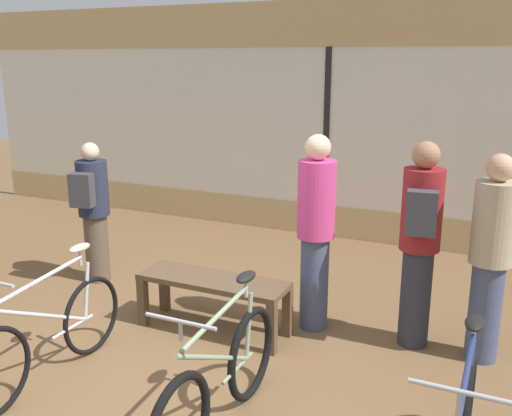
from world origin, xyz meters
The scene contains 9 objects.
ground_plane centered at (0.00, 0.00, 0.00)m, with size 24.00×24.00×0.00m, color brown.
shop_back_wall centered at (0.00, 4.06, 1.64)m, with size 12.00×0.08×3.20m.
bicycle_left centered at (-0.74, -0.47, 0.38)m, with size 0.46×1.69×1.02m.
bicycle_right centered at (0.77, -0.49, 0.38)m, with size 0.46×1.69×1.03m.
display_bench centered at (0.00, 0.81, 0.42)m, with size 1.40×0.44×0.51m.
customer_near_rack centered at (1.73, 1.31, 0.98)m, with size 0.38×0.51×1.80m.
customer_by_window centered at (-1.79, 1.33, 0.85)m, with size 0.41×0.54×1.57m.
customer_mid_floor centered at (2.29, 1.30, 0.92)m, with size 0.37×0.37×1.74m.
customer_near_bench centered at (0.82, 1.26, 0.96)m, with size 0.41×0.41×1.82m.
Camera 1 is at (2.39, -3.43, 2.45)m, focal length 40.00 mm.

